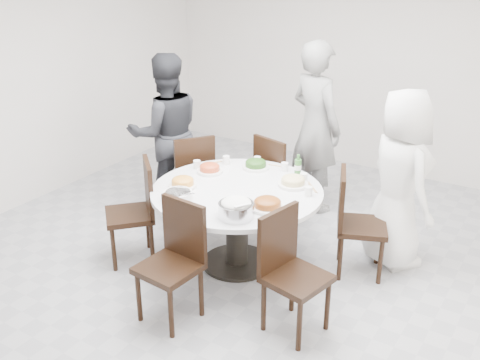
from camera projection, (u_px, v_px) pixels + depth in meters
The scene contains 23 objects.
floor at pixel (260, 273), 5.01m from camera, with size 6.00×6.00×0.01m, color #A1A2A6.
wall_back at pixel (385, 61), 6.81m from camera, with size 6.00×0.01×2.80m, color silver.
wall_left at pixel (17, 79), 5.93m from camera, with size 0.01×6.00×2.80m, color silver.
dining_table at pixel (237, 228), 5.02m from camera, with size 1.50×1.50×0.75m, color white.
chair_ne at pixel (362, 224), 4.87m from camera, with size 0.42×0.42×0.95m, color black.
chair_n at pixel (282, 178), 5.81m from camera, with size 0.42×0.42×0.95m, color black.
chair_nw at pixel (190, 176), 5.88m from camera, with size 0.42×0.42×0.95m, color black.
chair_sw at pixel (129, 213), 5.07m from camera, with size 0.42×0.42×0.95m, color black.
chair_s at pixel (169, 265), 4.24m from camera, with size 0.42×0.42×0.95m, color black.
chair_se at pixel (297, 276), 4.11m from camera, with size 0.42×0.42×0.95m, color black.
diner_right at pixel (400, 179), 4.92m from camera, with size 0.79×0.52×1.62m, color white.
diner_middle at pixel (315, 127), 5.96m from camera, with size 0.67×0.44×1.84m, color black.
diner_left at pixel (166, 133), 5.99m from camera, with size 0.83×0.65×1.70m, color #212227.
dish_greens at pixel (256, 165), 5.31m from camera, with size 0.25×0.25×0.07m, color white.
dish_pale at pixel (293, 182), 4.93m from camera, with size 0.27×0.27×0.07m, color white.
dish_orange at pixel (210, 169), 5.22m from camera, with size 0.24×0.24×0.06m, color white.
dish_redbrown at pixel (267, 205), 4.51m from camera, with size 0.28×0.28×0.07m, color white.
dish_tofu at pixel (183, 183), 4.91m from camera, with size 0.25×0.25×0.06m, color white.
rice_bowl at pixel (236, 210), 4.36m from camera, with size 0.28×0.28×0.12m, color silver.
soup_bowl at pixel (178, 196), 4.66m from camera, with size 0.24×0.24×0.07m, color white.
beverage_bottle at pixel (298, 166), 5.10m from camera, with size 0.06×0.06×0.21m, color #326E2C.
tea_cups at pixel (268, 164), 5.33m from camera, with size 0.07×0.07×0.08m, color white.
chopsticks at pixel (273, 163), 5.43m from camera, with size 0.24×0.04×0.01m, color tan, non-canonical shape.
Camera 1 is at (2.13, -3.73, 2.73)m, focal length 42.00 mm.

